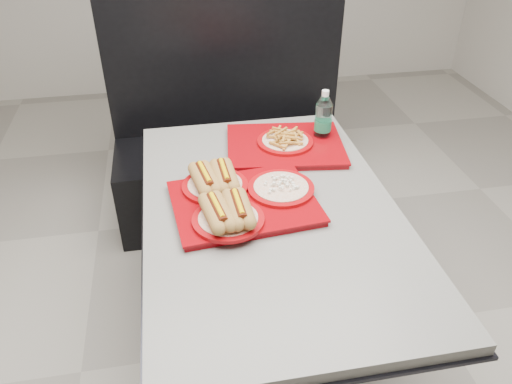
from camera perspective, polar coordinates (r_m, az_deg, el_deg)
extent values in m
plane|color=gray|center=(2.31, 1.38, -16.96)|extent=(6.00, 6.00, 0.00)
cylinder|color=black|center=(2.29, 1.39, -16.57)|extent=(0.52, 0.52, 0.05)
cylinder|color=black|center=(2.03, 1.53, -10.22)|extent=(0.11, 0.11, 0.66)
cube|color=black|center=(1.81, 1.68, -2.87)|extent=(0.92, 1.42, 0.01)
cube|color=slate|center=(1.80, 1.69, -2.24)|extent=(0.90, 1.40, 0.04)
cube|color=black|center=(2.91, -2.59, 1.51)|extent=(1.30, 0.55, 0.45)
cube|color=black|center=(2.87, -3.60, 13.81)|extent=(1.30, 0.10, 1.10)
cube|color=#7B0308|center=(1.78, -1.37, -1.42)|extent=(0.52, 0.43, 0.02)
cube|color=#7B0308|center=(1.77, -1.38, -1.05)|extent=(0.54, 0.44, 0.01)
cylinder|color=#8C0408|center=(1.67, -3.19, -3.16)|extent=(0.24, 0.24, 0.01)
cylinder|color=silver|center=(1.67, -3.20, -2.96)|extent=(0.20, 0.20, 0.01)
cylinder|color=#8C0408|center=(1.84, -4.70, 0.71)|extent=(0.24, 0.24, 0.01)
cylinder|color=silver|center=(1.84, -4.71, 0.90)|extent=(0.20, 0.20, 0.01)
cylinder|color=#8C0408|center=(1.82, 2.87, 0.43)|extent=(0.24, 0.24, 0.01)
cylinder|color=silver|center=(1.82, 2.88, 0.62)|extent=(0.20, 0.20, 0.01)
cube|color=#7B0308|center=(2.14, 3.33, 5.19)|extent=(0.52, 0.43, 0.02)
cube|color=#7B0308|center=(2.14, 3.34, 5.51)|extent=(0.53, 0.44, 0.01)
cylinder|color=#8C0408|center=(2.13, 3.35, 5.76)|extent=(0.24, 0.24, 0.01)
cylinder|color=silver|center=(2.13, 3.35, 5.93)|extent=(0.20, 0.20, 0.01)
cylinder|color=silver|center=(2.19, 7.66, 7.82)|extent=(0.07, 0.07, 0.17)
cylinder|color=#1B6E49|center=(2.19, 7.64, 7.61)|extent=(0.07, 0.07, 0.05)
cone|color=silver|center=(2.14, 7.87, 10.35)|extent=(0.07, 0.07, 0.04)
cylinder|color=silver|center=(2.13, 7.94, 11.12)|extent=(0.03, 0.03, 0.02)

